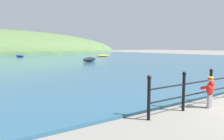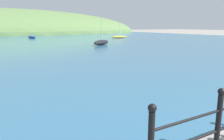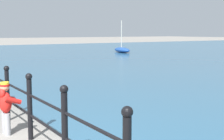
{
  "view_description": "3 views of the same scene",
  "coord_description": "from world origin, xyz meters",
  "px_view_note": "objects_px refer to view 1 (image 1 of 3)",
  "views": [
    {
      "loc": [
        -7.55,
        -2.55,
        1.95
      ],
      "look_at": [
        -2.48,
        4.61,
        1.01
      ],
      "focal_mm": 35.0,
      "sensor_mm": 36.0,
      "label": 1
    },
    {
      "loc": [
        -5.3,
        -0.59,
        2.21
      ],
      "look_at": [
        -1.77,
        5.56,
        0.77
      ],
      "focal_mm": 35.0,
      "sensor_mm": 36.0,
      "label": 2
    },
    {
      "loc": [
        4.79,
        -0.27,
        1.93
      ],
      "look_at": [
        -1.23,
        3.71,
        1.05
      ],
      "focal_mm": 50.0,
      "sensor_mm": 36.0,
      "label": 3
    }
  ],
  "objects_px": {
    "child_in_coat": "(210,89)",
    "boat_blue_hull": "(20,56)",
    "boat_green_fishing": "(90,59)",
    "boat_white_sailboat": "(103,55)"
  },
  "relations": [
    {
      "from": "child_in_coat",
      "to": "boat_blue_hull",
      "type": "bearing_deg",
      "value": 86.03
    },
    {
      "from": "child_in_coat",
      "to": "boat_green_fishing",
      "type": "relative_size",
      "value": 0.33
    },
    {
      "from": "child_in_coat",
      "to": "boat_green_fishing",
      "type": "bearing_deg",
      "value": 70.96
    },
    {
      "from": "boat_white_sailboat",
      "to": "boat_blue_hull",
      "type": "relative_size",
      "value": 1.1
    },
    {
      "from": "boat_white_sailboat",
      "to": "boat_blue_hull",
      "type": "xyz_separation_m",
      "value": [
        -13.2,
        6.98,
        0.01
      ]
    },
    {
      "from": "child_in_coat",
      "to": "boat_blue_hull",
      "type": "height_order",
      "value": "child_in_coat"
    },
    {
      "from": "child_in_coat",
      "to": "boat_white_sailboat",
      "type": "distance_m",
      "value": 34.46
    },
    {
      "from": "child_in_coat",
      "to": "boat_green_fishing",
      "type": "distance_m",
      "value": 21.13
    },
    {
      "from": "boat_blue_hull",
      "to": "boat_white_sailboat",
      "type": "bearing_deg",
      "value": -27.89
    },
    {
      "from": "boat_blue_hull",
      "to": "child_in_coat",
      "type": "bearing_deg",
      "value": -93.97
    }
  ]
}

